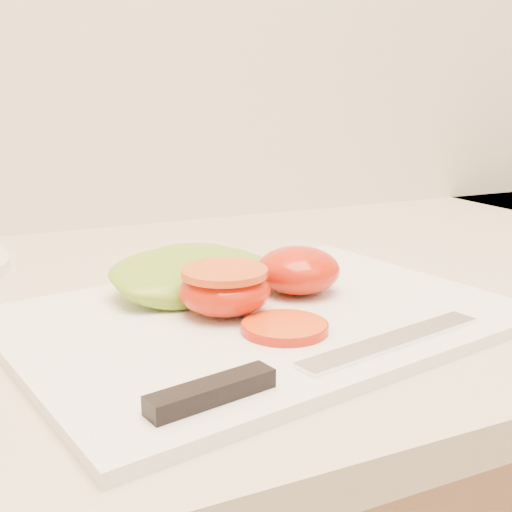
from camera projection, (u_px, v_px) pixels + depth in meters
name	position (u px, v px, depth m)	size (l,w,h in m)	color
cutting_board	(261.00, 316.00, 0.54)	(0.40, 0.29, 0.01)	white
tomato_half_dome	(298.00, 270.00, 0.58)	(0.08, 0.08, 0.04)	#B41900
tomato_half_cut	(225.00, 289.00, 0.52)	(0.08, 0.08, 0.04)	#B41900
tomato_slice_0	(285.00, 327.00, 0.49)	(0.06, 0.06, 0.01)	#D75C0F
lettuce_leaf_0	(193.00, 274.00, 0.59)	(0.17, 0.11, 0.03)	olive
lettuce_leaf_1	(235.00, 268.00, 0.62)	(0.11, 0.08, 0.02)	olive
knife	(292.00, 369.00, 0.41)	(0.28, 0.07, 0.01)	silver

